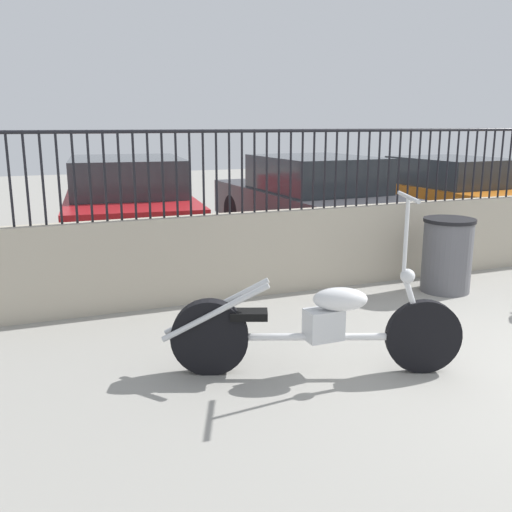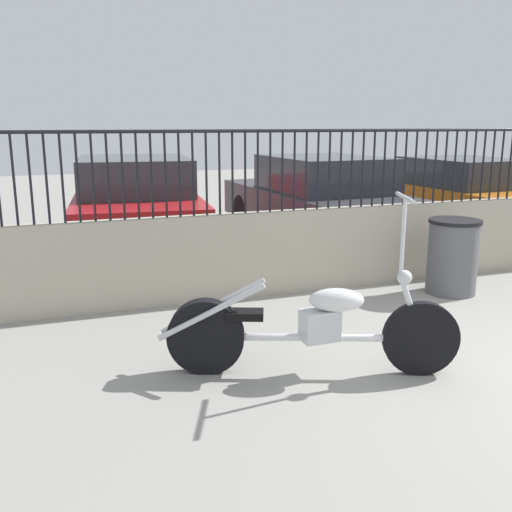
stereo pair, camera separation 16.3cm
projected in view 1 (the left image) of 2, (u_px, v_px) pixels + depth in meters
The scene contains 7 objects.
low_wall at pixel (395, 241), 6.98m from camera, with size 9.54×0.18×0.93m.
fence_railing at pixel (400, 157), 6.75m from camera, with size 9.54×0.04×0.88m.
motorcycle_white at pixel (302, 327), 4.33m from camera, with size 2.17×0.99×1.38m.
trash_bin at pixel (447, 255), 6.45m from camera, with size 0.57×0.57×0.84m.
car_red at pixel (127, 205), 8.46m from camera, with size 2.15×4.34×1.40m.
car_dark_grey at pixel (311, 199), 9.18m from camera, with size 1.87×4.27×1.38m.
car_orange at pixel (445, 193), 10.20m from camera, with size 1.85×4.01×1.29m.
Camera 1 is at (-4.12, -2.63, 1.88)m, focal length 40.00 mm.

